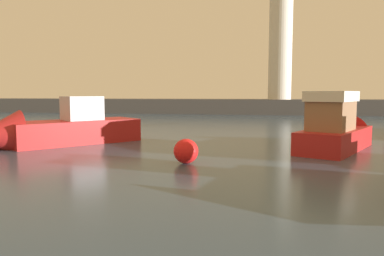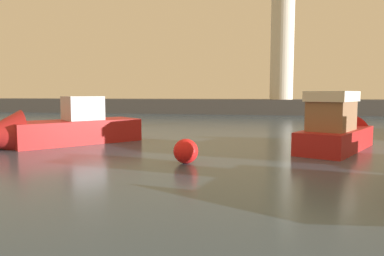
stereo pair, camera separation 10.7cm
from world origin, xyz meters
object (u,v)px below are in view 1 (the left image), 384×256
motorboat_0 (51,130)px  mooring_buoy (186,151)px  lighthouse (281,39)px  motorboat_1 (340,130)px

motorboat_0 → mooring_buoy: bearing=-25.0°
motorboat_0 → lighthouse: bearing=67.4°
motorboat_0 → mooring_buoy: 9.63m
lighthouse → motorboat_1: 34.48m
lighthouse → motorboat_0: lighthouse is taller
motorboat_0 → mooring_buoy: size_ratio=8.30×
motorboat_1 → motorboat_0: bearing=-173.8°
motorboat_1 → mooring_buoy: size_ratio=7.73×
motorboat_0 → motorboat_1: (16.08, 1.73, 0.15)m
lighthouse → motorboat_0: bearing=-112.6°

